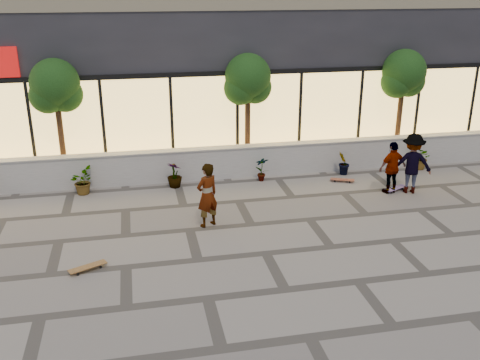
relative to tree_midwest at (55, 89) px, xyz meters
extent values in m
plane|color=gray|center=(3.50, -7.70, -2.99)|extent=(80.00, 80.00, 0.00)
cube|color=silver|center=(3.50, -0.70, -2.49)|extent=(22.00, 0.35, 1.00)
cube|color=#B2AFA8|center=(3.50, -0.70, -1.97)|extent=(22.00, 0.42, 0.04)
cube|color=#25252A|center=(3.50, 4.80, 1.26)|extent=(24.00, 9.00, 8.50)
cube|color=#FFCC66|center=(3.50, 0.28, -1.29)|extent=(23.04, 0.05, 3.00)
cube|color=black|center=(3.50, 0.25, 0.26)|extent=(23.04, 0.08, 0.15)
imported|color=#183B12|center=(0.60, -1.25, -2.58)|extent=(0.68, 0.77, 0.81)
imported|color=#183B12|center=(3.40, -1.25, -2.58)|extent=(0.64, 0.64, 0.81)
imported|color=#183B12|center=(6.20, -1.25, -2.58)|extent=(0.46, 0.35, 0.81)
imported|color=#183B12|center=(9.00, -1.25, -2.58)|extent=(0.55, 0.57, 0.81)
imported|color=#183B12|center=(11.80, -1.25, -2.58)|extent=(0.77, 0.84, 0.81)
cylinder|color=#482819|center=(0.00, 0.00, -1.37)|extent=(0.18, 0.18, 3.24)
sphere|color=#183B12|center=(0.00, 0.00, 0.18)|extent=(1.50, 1.50, 1.50)
sphere|color=#183B12|center=(-0.25, -0.05, -0.18)|extent=(1.10, 1.10, 1.10)
sphere|color=#183B12|center=(0.25, 0.05, -0.18)|extent=(1.10, 1.10, 1.10)
cylinder|color=#482819|center=(6.00, 0.00, -1.37)|extent=(0.18, 0.18, 3.24)
sphere|color=#183B12|center=(6.00, 0.00, 0.18)|extent=(1.50, 1.50, 1.50)
sphere|color=#183B12|center=(5.75, -0.05, -0.18)|extent=(1.10, 1.10, 1.10)
sphere|color=#183B12|center=(6.25, 0.05, -0.18)|extent=(1.10, 1.10, 1.10)
cylinder|color=#482819|center=(11.50, 0.00, -1.37)|extent=(0.18, 0.18, 3.24)
sphere|color=#183B12|center=(11.50, 0.00, 0.18)|extent=(1.50, 1.50, 1.50)
sphere|color=#183B12|center=(11.25, -0.05, -0.18)|extent=(1.10, 1.10, 1.10)
sphere|color=#183B12|center=(11.75, 0.05, -0.18)|extent=(1.10, 1.10, 1.10)
imported|color=white|center=(4.00, -4.26, -2.12)|extent=(0.75, 0.66, 1.73)
imported|color=white|center=(9.80, -3.04, -2.18)|extent=(1.01, 0.59, 1.61)
imported|color=maroon|center=(10.39, -3.11, -2.07)|extent=(1.34, 1.02, 1.84)
cube|color=brown|center=(1.03, -6.04, -2.89)|extent=(0.87, 0.56, 0.02)
cylinder|color=black|center=(1.24, -5.86, -2.95)|extent=(0.07, 0.06, 0.06)
cylinder|color=black|center=(1.30, -6.00, -2.95)|extent=(0.07, 0.06, 0.06)
cylinder|color=black|center=(0.76, -6.09, -2.95)|extent=(0.07, 0.06, 0.06)
cylinder|color=black|center=(0.83, -6.22, -2.95)|extent=(0.07, 0.06, 0.06)
cube|color=brown|center=(8.72, -1.89, -2.90)|extent=(0.78, 0.46, 0.02)
cylinder|color=black|center=(8.96, -1.91, -2.96)|extent=(0.06, 0.05, 0.05)
cylinder|color=black|center=(8.91, -2.04, -2.96)|extent=(0.06, 0.05, 0.05)
cylinder|color=black|center=(8.53, -1.74, -2.96)|extent=(0.06, 0.05, 0.05)
cylinder|color=black|center=(8.48, -1.86, -2.96)|extent=(0.06, 0.05, 0.05)
cube|color=#6C5093|center=(10.03, -2.95, -2.90)|extent=(0.84, 0.53, 0.02)
cylinder|color=black|center=(10.24, -2.78, -2.96)|extent=(0.07, 0.05, 0.06)
cylinder|color=black|center=(10.30, -2.91, -2.96)|extent=(0.07, 0.05, 0.06)
cylinder|color=black|center=(9.77, -2.98, -2.96)|extent=(0.07, 0.05, 0.06)
cylinder|color=black|center=(9.83, -3.12, -2.96)|extent=(0.07, 0.05, 0.06)
camera|label=1|loc=(2.27, -17.00, 3.09)|focal=40.00mm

